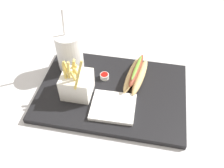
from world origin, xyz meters
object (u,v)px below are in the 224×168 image
Objects in this scene: soda_cup at (70,51)px; napkin_stack at (113,107)px; hot_dog_1 at (136,74)px; fries_basket at (77,84)px; ketchup_cup_1 at (104,76)px.

napkin_stack is at bearing 138.50° from soda_cup.
hot_dog_1 is at bearing 174.63° from soda_cup.
fries_basket is 0.84× the size of hot_dog_1.
fries_basket is 0.12m from ketchup_cup_1.
hot_dog_1 is 0.11m from ketchup_cup_1.
hot_dog_1 is at bearing -170.85° from ketchup_cup_1.
soda_cup reaches higher than ketchup_cup_1.
napkin_stack is at bearing 113.43° from ketchup_cup_1.
soda_cup is at bearing -5.37° from hot_dog_1.
hot_dog_1 is 0.15m from napkin_stack.
fries_basket is 5.08× the size of ketchup_cup_1.
soda_cup is 0.25m from hot_dog_1.
ketchup_cup_1 is 0.23× the size of napkin_stack.
napkin_stack is (0.05, 0.14, -0.02)m from hot_dog_1.
hot_dog_1 reaches higher than ketchup_cup_1.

